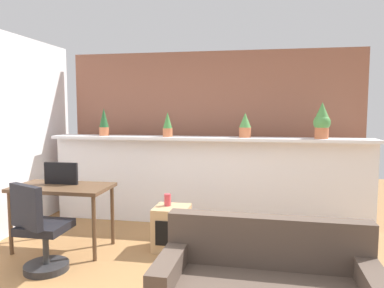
% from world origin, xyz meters
% --- Properties ---
extents(divider_wall, '(4.46, 0.16, 1.20)m').
position_xyz_m(divider_wall, '(0.00, 2.00, 0.60)').
color(divider_wall, white).
rests_on(divider_wall, ground).
extents(plant_shelf, '(4.46, 0.39, 0.04)m').
position_xyz_m(plant_shelf, '(0.00, 1.96, 1.22)').
color(plant_shelf, white).
rests_on(plant_shelf, divider_wall).
extents(brick_wall_behind, '(4.46, 0.10, 2.50)m').
position_xyz_m(brick_wall_behind, '(0.00, 2.60, 1.25)').
color(brick_wall_behind, '#935B47').
rests_on(brick_wall_behind, ground).
extents(potted_plant_0, '(0.14, 0.14, 0.40)m').
position_xyz_m(potted_plant_0, '(-1.50, 1.97, 1.44)').
color(potted_plant_0, '#C66B42').
rests_on(potted_plant_0, plant_shelf).
extents(potted_plant_1, '(0.14, 0.14, 0.34)m').
position_xyz_m(potted_plant_1, '(-0.54, 1.93, 1.41)').
color(potted_plant_1, '#C66B42').
rests_on(potted_plant_1, plant_shelf).
extents(potted_plant_2, '(0.16, 0.16, 0.33)m').
position_xyz_m(potted_plant_2, '(0.53, 2.00, 1.41)').
color(potted_plant_2, '#C66B42').
rests_on(potted_plant_2, plant_shelf).
extents(potted_plant_3, '(0.22, 0.22, 0.47)m').
position_xyz_m(potted_plant_3, '(1.52, 1.96, 1.48)').
color(potted_plant_3, '#C66B42').
rests_on(potted_plant_3, plant_shelf).
extents(desk, '(1.10, 0.60, 0.75)m').
position_xyz_m(desk, '(-1.50, 0.77, 0.67)').
color(desk, brown).
rests_on(desk, ground).
extents(tv_monitor, '(0.41, 0.04, 0.26)m').
position_xyz_m(tv_monitor, '(-1.56, 0.85, 0.88)').
color(tv_monitor, black).
rests_on(tv_monitor, desk).
extents(office_chair, '(0.51, 0.52, 0.91)m').
position_xyz_m(office_chair, '(-1.41, 0.16, 0.39)').
color(office_chair, '#262628').
rests_on(office_chair, ground).
extents(side_cube_shelf, '(0.40, 0.41, 0.50)m').
position_xyz_m(side_cube_shelf, '(-0.27, 0.99, 0.25)').
color(side_cube_shelf, tan).
rests_on(side_cube_shelf, ground).
extents(vase_on_shelf, '(0.08, 0.08, 0.14)m').
position_xyz_m(vase_on_shelf, '(-0.33, 1.04, 0.57)').
color(vase_on_shelf, '#CC3D47').
rests_on(vase_on_shelf, side_cube_shelf).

